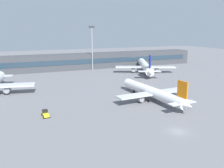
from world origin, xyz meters
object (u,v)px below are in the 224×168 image
Objects in this scene: airplane_far at (145,66)px; floodlight_tower_west at (92,45)px; baggage_tug_yellow at (45,114)px; airplane_near at (151,92)px.

airplane_far is 33.12m from floodlight_tower_west.
baggage_tug_yellow is at bearing -140.48° from airplane_far.
airplane_far is 78.13m from baggage_tug_yellow.
airplane_far is (25.02, 47.00, 0.68)m from airplane_near.
airplane_far is 12.00× the size of baggage_tug_yellow.
floodlight_tower_west is (-24.09, 19.83, 11.10)m from airplane_far.
airplane_near is 67.87m from floodlight_tower_west.
floodlight_tower_west is at bearing 140.54° from airplane_far.
baggage_tug_yellow is (-35.21, -2.68, -2.05)m from airplane_near.
airplane_far is at bearing -39.46° from floodlight_tower_west.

